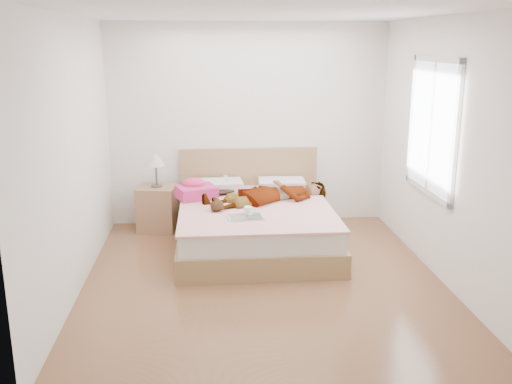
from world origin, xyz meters
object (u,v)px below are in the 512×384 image
(phone, at_px, (227,178))
(coffee_mug, at_px, (249,211))
(towel, at_px, (196,190))
(magazine, at_px, (246,217))
(woman, at_px, (270,191))
(bed, at_px, (255,223))
(nightstand, at_px, (158,205))
(plush_toy, at_px, (217,205))

(phone, xyz_separation_m, coffee_mug, (0.20, -1.04, -0.13))
(towel, bearing_deg, coffee_mug, -53.98)
(phone, height_order, magazine, phone)
(woman, xyz_separation_m, bed, (-0.19, -0.16, -0.34))
(towel, xyz_separation_m, magazine, (0.55, -0.87, -0.09))
(nightstand, bearing_deg, phone, -6.65)
(towel, bearing_deg, plush_toy, -66.79)
(bed, relative_size, towel, 3.80)
(plush_toy, distance_m, nightstand, 1.20)
(plush_toy, bearing_deg, towel, 113.21)
(bed, height_order, nightstand, nightstand)
(magazine, height_order, plush_toy, plush_toy)
(bed, xyz_separation_m, nightstand, (-1.19, 0.66, 0.06))
(magazine, bearing_deg, coffee_mug, 61.49)
(phone, bearing_deg, coffee_mug, -100.80)
(phone, height_order, bed, bed)
(magazine, relative_size, coffee_mug, 2.88)
(plush_toy, bearing_deg, woman, 32.28)
(woman, xyz_separation_m, plush_toy, (-0.64, -0.40, -0.04))
(phone, xyz_separation_m, towel, (-0.38, -0.24, -0.09))
(nightstand, bearing_deg, bed, -29.10)
(magazine, xyz_separation_m, coffee_mug, (0.04, 0.07, 0.05))
(coffee_mug, xyz_separation_m, nightstand, (-1.08, 1.14, -0.23))
(coffee_mug, height_order, plush_toy, plush_toy)
(magazine, relative_size, plush_toy, 1.73)
(plush_toy, height_order, nightstand, nightstand)
(nightstand, bearing_deg, magazine, -49.12)
(bed, bearing_deg, nightstand, 150.90)
(phone, distance_m, nightstand, 0.96)
(towel, distance_m, coffee_mug, 0.99)
(bed, distance_m, magazine, 0.61)
(phone, height_order, nightstand, nightstand)
(woman, bearing_deg, coffee_mug, -46.85)
(phone, relative_size, bed, 0.05)
(coffee_mug, bearing_deg, plush_toy, 145.33)
(woman, relative_size, bed, 0.77)
(phone, xyz_separation_m, magazine, (0.16, -1.10, -0.18))
(bed, bearing_deg, plush_toy, -151.16)
(bed, xyz_separation_m, plush_toy, (-0.45, -0.25, 0.30))
(towel, height_order, magazine, towel)
(nightstand, bearing_deg, coffee_mug, -46.58)
(magazine, bearing_deg, bed, 75.38)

